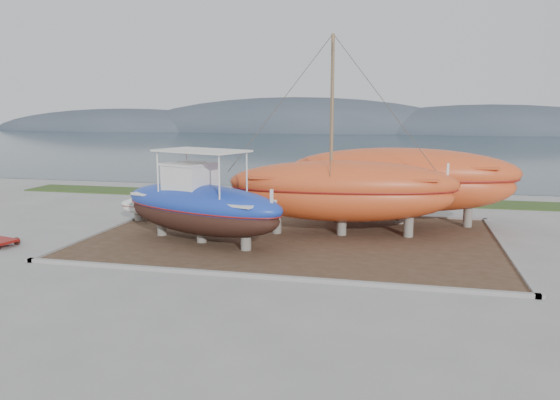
% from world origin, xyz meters
% --- Properties ---
extents(ground, '(140.00, 140.00, 0.00)m').
position_xyz_m(ground, '(0.00, 0.00, 0.00)').
color(ground, gray).
rests_on(ground, ground).
extents(dirt_patch, '(18.00, 12.00, 0.06)m').
position_xyz_m(dirt_patch, '(0.00, 4.00, 0.03)').
color(dirt_patch, '#422D1E').
rests_on(dirt_patch, ground).
extents(curb_frame, '(18.60, 12.60, 0.15)m').
position_xyz_m(curb_frame, '(0.00, 4.00, 0.07)').
color(curb_frame, gray).
rests_on(curb_frame, ground).
extents(grass_strip, '(44.00, 3.00, 0.08)m').
position_xyz_m(grass_strip, '(0.00, 15.50, 0.04)').
color(grass_strip, '#284219').
rests_on(grass_strip, ground).
extents(sea, '(260.00, 100.00, 0.04)m').
position_xyz_m(sea, '(0.00, 70.00, 0.00)').
color(sea, '#1C3238').
rests_on(sea, ground).
extents(mountain_ridge, '(200.00, 36.00, 20.00)m').
position_xyz_m(mountain_ridge, '(0.00, 125.00, 0.00)').
color(mountain_ridge, '#333D49').
rests_on(mountain_ridge, ground).
extents(blue_caique, '(8.86, 5.43, 4.07)m').
position_xyz_m(blue_caique, '(-3.74, 2.20, 2.10)').
color(blue_caique, '#1C3CB0').
rests_on(blue_caique, dirt_patch).
extents(white_dinghy, '(4.46, 2.95, 1.25)m').
position_xyz_m(white_dinghy, '(-7.59, 6.37, 0.69)').
color(white_dinghy, white).
rests_on(white_dinghy, dirt_patch).
extents(orange_sailboat, '(10.84, 4.22, 9.08)m').
position_xyz_m(orange_sailboat, '(2.11, 5.01, 4.60)').
color(orange_sailboat, '#CC4A1F').
rests_on(orange_sailboat, dirt_patch).
extents(orange_bare_hull, '(11.52, 3.55, 3.77)m').
position_xyz_m(orange_bare_hull, '(4.69, 8.23, 1.94)').
color(orange_bare_hull, '#CC4A1F').
rests_on(orange_bare_hull, dirt_patch).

